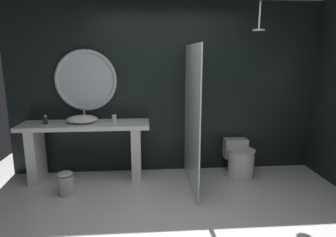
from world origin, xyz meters
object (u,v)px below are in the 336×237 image
Objects in this scene: tumbler_cup at (114,118)px; rain_shower_head at (259,26)px; round_wall_mirror at (86,80)px; waste_bin at (66,183)px; soap_dispenser at (46,120)px; vessel_sink at (82,119)px; toilet at (239,159)px.

tumbler_cup is 2.37m from rain_shower_head.
waste_bin is at bearing -105.27° from round_wall_mirror.
waste_bin is at bearing -53.38° from soap_dispenser.
waste_bin is (0.34, -0.46, -0.75)m from soap_dispenser.
vessel_sink is 4.14× the size of tumbler_cup.
vessel_sink reaches higher than waste_bin.
waste_bin is (-0.20, -0.73, -1.29)m from round_wall_mirror.
soap_dispenser is at bearing 126.62° from waste_bin.
tumbler_cup is 0.70m from round_wall_mirror.
rain_shower_head reaches higher than tumbler_cup.
soap_dispenser is 2.90m from toilet.
soap_dispenser is (-0.50, -0.04, 0.00)m from vessel_sink.
round_wall_mirror is 1.48× the size of toilet.
vessel_sink is 0.45m from tumbler_cup.
round_wall_mirror is at bearing 155.03° from tumbler_cup.
waste_bin is (-2.58, -0.24, -2.03)m from rain_shower_head.
toilet is at bearing -7.04° from round_wall_mirror.
tumbler_cup is (0.45, 0.04, -0.00)m from vessel_sink.
vessel_sink reaches higher than toilet.
vessel_sink is 1.39× the size of waste_bin.
rain_shower_head is 0.61× the size of toilet.
round_wall_mirror is 1.49m from waste_bin.
toilet reaches higher than waste_bin.
round_wall_mirror is 2.86× the size of waste_bin.
soap_dispenser reaches higher than toilet.
soap_dispenser is 0.35× the size of rain_shower_head.
round_wall_mirror is at bearing 26.51° from soap_dispenser.
rain_shower_head is 1.94m from toilet.
round_wall_mirror is 2.54m from rain_shower_head.
waste_bin is at bearing -169.84° from toilet.
tumbler_cup is at bearing -24.97° from round_wall_mirror.
rain_shower_head is at bearing -6.12° from vessel_sink.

